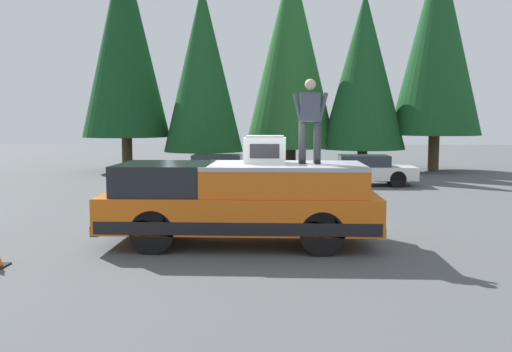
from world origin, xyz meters
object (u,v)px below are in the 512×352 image
Objects in this scene: pickup_truck at (240,202)px; compressor_unit at (265,149)px; parked_car_white at (362,170)px; person_on_truck_bed at (310,119)px; parked_car_maroon at (215,169)px.

pickup_truck is 1.18m from compressor_unit.
parked_car_white is at bearing -20.71° from pickup_truck.
compressor_unit is at bearing -70.06° from pickup_truck.
pickup_truck is 11.20m from parked_car_white.
person_on_truck_bed reaches higher than pickup_truck.
parked_car_white is (10.35, -2.56, -1.97)m from person_on_truck_bed.
compressor_unit reaches higher than parked_car_maroon.
pickup_truck is 1.35× the size of parked_car_maroon.
parked_car_maroon is (10.53, 1.75, -0.29)m from pickup_truck.
compressor_unit is 10.67m from parked_car_maroon.
parked_car_maroon is at bearing 9.45° from pickup_truck.
compressor_unit is 0.20× the size of parked_car_white.
person_on_truck_bed is 11.05m from parked_car_maroon.
parked_car_white is (10.29, -3.47, -1.35)m from compressor_unit.
compressor_unit is at bearing -167.77° from parked_car_maroon.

